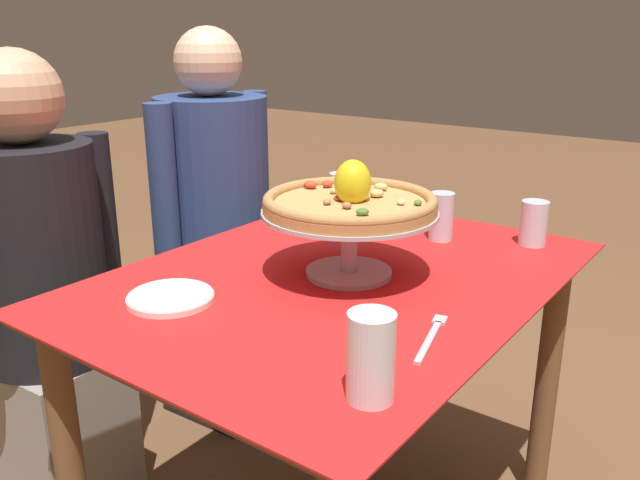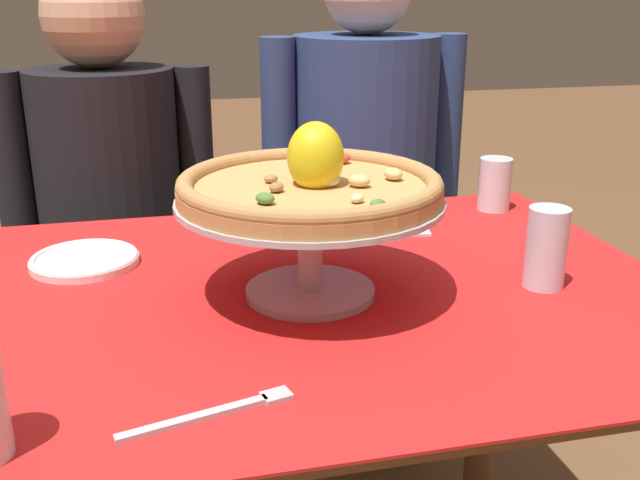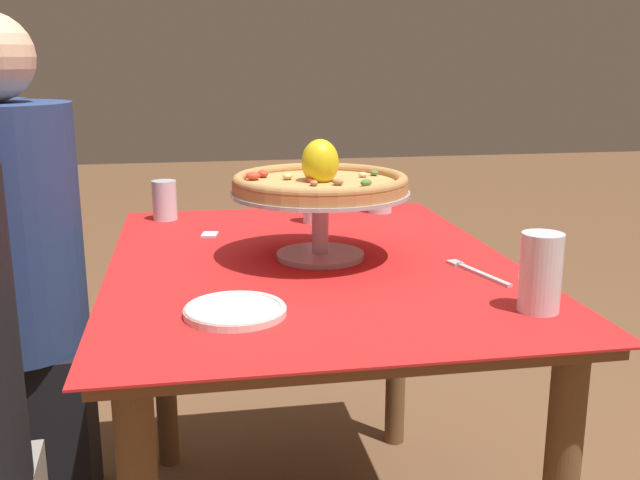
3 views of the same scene
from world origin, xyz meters
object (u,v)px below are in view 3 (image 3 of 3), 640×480
Objects in this scene: water_glass_side_right at (314,202)px; diner_right at (14,289)px; pizza_stand at (320,211)px; water_glass_back_right at (165,203)px; sugar_packet at (210,235)px; dinner_fork at (475,271)px; water_glass_front_right at (380,195)px; side_plate at (235,310)px; water_glass_front_left at (540,278)px; pizza at (320,181)px.

diner_right is (-0.06, 0.75, -0.18)m from water_glass_side_right.
pizza_stand is 3.09× the size of water_glass_side_right.
water_glass_back_right is at bearing 74.72° from water_glass_side_right.
sugar_packet is at bearing 42.53° from pizza_stand.
water_glass_side_right is 2.46× the size of sugar_packet.
pizza_stand reaches higher than dinner_fork.
water_glass_back_right is at bearing 45.33° from dinner_fork.
water_glass_front_right is 0.64× the size of side_plate.
water_glass_front_left reaches higher than water_glass_side_right.
water_glass_front_left is 0.79× the size of side_plate.
pizza_stand reaches higher than water_glass_side_right.
sugar_packet is at bearing 109.89° from water_glass_side_right.
sugar_packet is at bearing 2.40° from side_plate.
water_glass_back_right is 0.80m from side_plate.
water_glass_front_left is 0.11× the size of diner_right.
water_glass_front_left is 1.07m from water_glass_back_right.
pizza is 3.02× the size of water_glass_side_right.
pizza_stand is 0.30× the size of diner_right.
water_glass_side_right is at bearing -7.71° from pizza_stand.
water_glass_back_right reaches higher than side_plate.
water_glass_back_right is (0.86, 0.65, -0.01)m from water_glass_front_left.
water_glass_front_left is at bearing -142.91° from water_glass_back_right.
water_glass_side_right is 0.30m from sugar_packet.
pizza_stand is at bearing 172.29° from water_glass_side_right.
pizza_stand is at bearing -177.59° from pizza.
sugar_packet is (0.58, 0.02, -0.01)m from side_plate.
pizza_stand reaches higher than water_glass_back_right.
water_glass_side_right is at bearing -70.11° from sugar_packet.
pizza reaches higher than water_glass_side_right.
water_glass_front_left is 1.30× the size of water_glass_back_right.
side_plate is at bearing 82.28° from water_glass_front_left.
water_glass_front_left is at bearing -175.29° from dinner_fork.
pizza_stand is 0.07m from pizza.
pizza is 7.44× the size of sugar_packet.
water_glass_front_right is at bearing -29.20° from pizza_stand.
water_glass_front_left is 1.24m from diner_right.
diner_right is at bearing 55.64° from water_glass_front_left.
dinner_fork reaches higher than sugar_packet.
water_glass_front_left is at bearing -176.22° from water_glass_front_right.
side_plate is at bearing 148.22° from pizza_stand.
pizza is 0.81m from diner_right.
water_glass_side_right is at bearing 19.09° from water_glass_front_left.
pizza is at bearing 150.73° from water_glass_front_right.
water_glass_back_right reaches higher than dinner_fork.
side_plate is at bearing 148.33° from pizza.
water_glass_front_right is 0.90m from side_plate.
pizza is at bearing -31.67° from side_plate.
water_glass_side_right is at bearing -7.75° from pizza.
pizza_stand is 7.61× the size of sugar_packet.
water_glass_side_right is 0.73m from side_plate.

